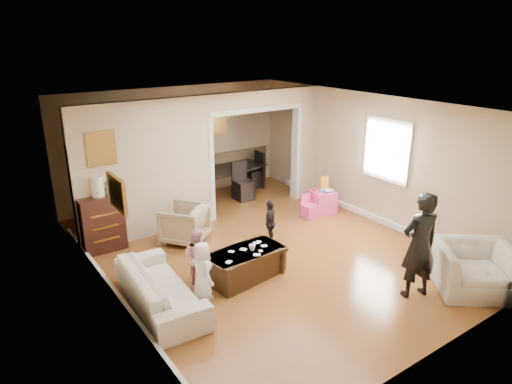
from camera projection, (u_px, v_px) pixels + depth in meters
floor at (262, 249)px, 8.27m from camera, size 7.00×7.00×0.00m
partition_left at (147, 170)px, 8.49m from camera, size 2.75×0.18×2.60m
partition_right at (304, 143)px, 10.57m from camera, size 0.55×0.18×2.60m
partition_header at (255, 99)px, 9.45m from camera, size 2.22×0.18×0.35m
window_pane at (387, 150)px, 8.92m from camera, size 0.03×0.95×1.10m
framed_art_partition at (101, 149)px, 7.78m from camera, size 0.45×0.03×0.55m
framed_art_sofa_wall at (117, 194)px, 5.74m from camera, size 0.03×0.55×0.40m
framed_art_alcove at (217, 122)px, 10.96m from camera, size 0.45×0.03×0.55m
sofa at (160, 287)px, 6.49m from camera, size 0.91×2.04×0.58m
armchair_back at (184, 224)px, 8.49m from camera, size 1.08×1.08×0.71m
armchair_front at (474, 269)px, 6.85m from camera, size 1.48×1.46×0.72m
dresser at (102, 223)px, 8.11m from camera, size 0.74×0.42×1.02m
table_lamp at (97, 187)px, 7.88m from camera, size 0.22×0.22×0.36m
potted_plant at (109, 185)px, 8.00m from camera, size 0.29×0.25×0.32m
coffee_table at (245, 264)px, 7.26m from camera, size 1.32×0.80×0.47m
coffee_cup at (252, 248)px, 7.18m from camera, size 0.12×0.12×0.10m
play_table at (322, 201)px, 9.95m from camera, size 0.56×0.56×0.47m
cereal_box at (324, 182)px, 9.96m from camera, size 0.21×0.10×0.30m
cyan_cup at (321, 191)px, 9.76m from camera, size 0.08×0.08×0.08m
toy_block at (315, 190)px, 9.89m from camera, size 0.09×0.07×0.05m
play_bowl at (328, 191)px, 9.79m from camera, size 0.26×0.26×0.06m
dining_table at (229, 180)px, 11.16m from camera, size 1.92×1.22×0.63m
adult_person at (419, 245)px, 6.57m from camera, size 0.68×0.54×1.63m
child_kneel_a at (202, 271)px, 6.61m from camera, size 0.30×0.45×0.90m
child_kneel_b at (197, 256)px, 7.04m from camera, size 0.51×0.55×0.91m
child_toddler at (270, 222)px, 8.34m from camera, size 0.50×0.52×0.87m
craft_papers at (250, 250)px, 7.20m from camera, size 0.89×0.49×0.00m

